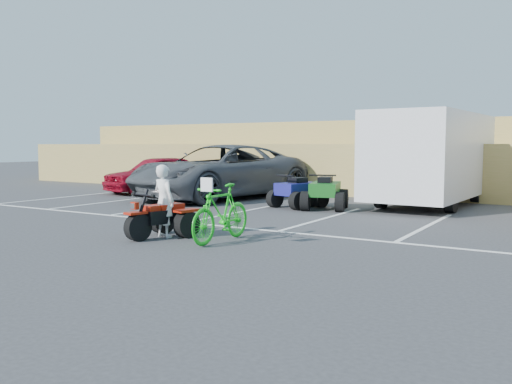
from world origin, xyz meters
The scene contains 11 objects.
ground centered at (0.00, 0.00, 0.00)m, with size 100.00×100.00×0.00m, color #343436.
parking_stripes centered at (0.87, 4.07, 0.00)m, with size 28.00×5.16×0.01m.
grass_embankment centered at (0.00, 15.48, 1.42)m, with size 40.00×8.50×3.10m.
red_trike_atv centered at (-1.76, 0.34, 0.00)m, with size 1.13×1.50×0.98m, color #9E1709, non-canonical shape.
rider centered at (-1.73, 0.49, 0.78)m, with size 0.57×0.37×1.55m, color white.
green_dirt_bike centered at (-0.36, 0.67, 0.59)m, with size 0.55×1.95×1.17m, color #14BF19.
grey_pickup centered at (-5.57, 7.97, 0.99)m, with size 3.28×7.10×1.97m, color #44474B.
red_car centered at (-9.23, 8.70, 0.77)m, with size 1.81×4.51×1.54m, color maroon.
cargo_trailer centered at (1.64, 9.63, 1.60)m, with size 2.85×6.47×2.96m.
quad_atv_blue centered at (-1.80, 6.89, 0.00)m, with size 1.21×1.61×1.05m, color navy, non-canonical shape.
quad_atv_green centered at (-0.85, 6.86, 0.00)m, with size 1.27×1.70×1.11m, color #135618, non-canonical shape.
Camera 1 is at (5.94, -8.26, 1.97)m, focal length 38.00 mm.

